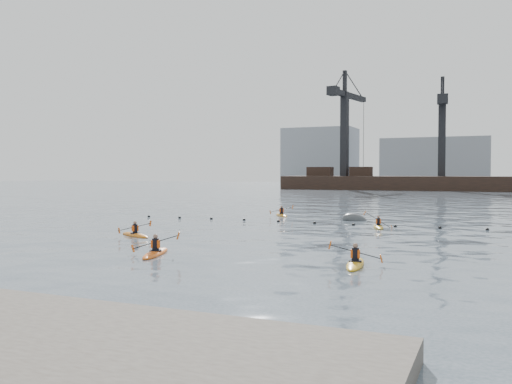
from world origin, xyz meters
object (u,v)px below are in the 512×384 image
(kayaker_1, at_px, (355,263))
(kayaker_2, at_px, (135,234))
(kayaker_3, at_px, (378,226))
(kayaker_0, at_px, (156,252))
(kayaker_5, at_px, (282,215))
(mooring_buoy, at_px, (355,220))

(kayaker_1, height_order, kayaker_2, kayaker_1)
(kayaker_3, bearing_deg, kayaker_2, -154.92)
(kayaker_0, xyz_separation_m, kayaker_5, (-2.78, 23.83, -0.01))
(kayaker_0, bearing_deg, kayaker_5, 79.12)
(kayaker_0, xyz_separation_m, kayaker_1, (9.23, 0.81, -0.00))
(kayaker_5, bearing_deg, kayaker_0, -117.66)
(kayaker_5, bearing_deg, kayaker_1, -96.77)
(kayaker_0, distance_m, kayaker_3, 18.27)
(kayaker_3, xyz_separation_m, mooring_buoy, (-2.85, 5.07, -0.09))
(kayaker_3, relative_size, mooring_buoy, 1.41)
(kayaker_3, height_order, mooring_buoy, kayaker_3)
(kayaker_2, height_order, kayaker_3, kayaker_3)
(kayaker_3, bearing_deg, mooring_buoy, 103.06)
(kayaker_1, bearing_deg, mooring_buoy, 95.50)
(kayaker_0, bearing_deg, mooring_buoy, 61.40)
(kayaker_0, bearing_deg, kayaker_1, -12.54)
(kayaker_5, relative_size, mooring_buoy, 1.41)
(kayaker_0, distance_m, mooring_buoy, 22.30)
(kayaker_1, xyz_separation_m, kayaker_2, (-14.62, 5.00, -0.00))
(kayaker_1, distance_m, mooring_buoy, 21.65)
(kayaker_1, xyz_separation_m, kayaker_5, (-12.01, 23.03, -0.00))
(kayaker_5, xyz_separation_m, mooring_buoy, (7.06, -1.95, -0.10))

